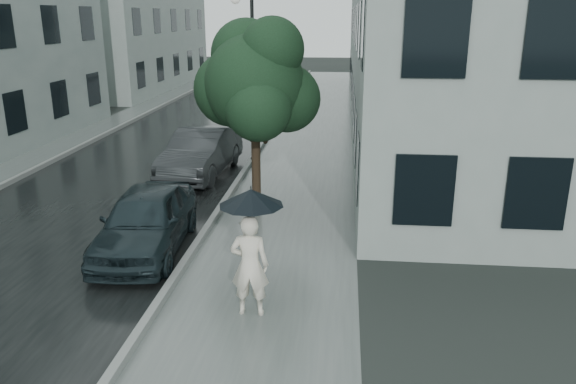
# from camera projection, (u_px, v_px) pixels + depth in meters

# --- Properties ---
(ground) EXTENTS (120.00, 120.00, 0.00)m
(ground) POSITION_uv_depth(u_px,v_px,m) (253.00, 288.00, 10.77)
(ground) COLOR black
(ground) RESTS_ON ground
(sidewalk) EXTENTS (3.50, 60.00, 0.01)m
(sidewalk) POSITION_uv_depth(u_px,v_px,m) (308.00, 147.00, 22.12)
(sidewalk) COLOR slate
(sidewalk) RESTS_ON ground
(kerb_near) EXTENTS (0.15, 60.00, 0.15)m
(kerb_near) POSITION_uv_depth(u_px,v_px,m) (262.00, 144.00, 22.27)
(kerb_near) COLOR slate
(kerb_near) RESTS_ON ground
(asphalt_road) EXTENTS (6.85, 60.00, 0.00)m
(asphalt_road) POSITION_uv_depth(u_px,v_px,m) (176.00, 144.00, 22.63)
(asphalt_road) COLOR black
(asphalt_road) RESTS_ON ground
(kerb_far) EXTENTS (0.15, 60.00, 0.15)m
(kerb_far) POSITION_uv_depth(u_px,v_px,m) (93.00, 140.00, 22.94)
(kerb_far) COLOR slate
(kerb_far) RESTS_ON ground
(sidewalk_far) EXTENTS (1.70, 60.00, 0.01)m
(sidewalk_far) POSITION_uv_depth(u_px,v_px,m) (71.00, 142.00, 23.05)
(sidewalk_far) COLOR #4C5451
(sidewalk_far) RESTS_ON ground
(building_near) EXTENTS (7.02, 36.00, 9.00)m
(building_near) POSITION_uv_depth(u_px,v_px,m) (426.00, 25.00, 27.37)
(building_near) COLOR gray
(building_near) RESTS_ON ground
(building_far_b) EXTENTS (7.02, 18.00, 8.00)m
(building_far_b) POSITION_uv_depth(u_px,v_px,m) (126.00, 29.00, 39.31)
(building_far_b) COLOR gray
(building_far_b) RESTS_ON ground
(pedestrian) EXTENTS (0.67, 0.45, 1.82)m
(pedestrian) POSITION_uv_depth(u_px,v_px,m) (250.00, 265.00, 9.58)
(pedestrian) COLOR silver
(pedestrian) RESTS_ON sidewalk
(umbrella) EXTENTS (1.43, 1.43, 1.38)m
(umbrella) POSITION_uv_depth(u_px,v_px,m) (251.00, 197.00, 9.24)
(umbrella) COLOR black
(umbrella) RESTS_ON ground
(street_tree) EXTENTS (3.32, 3.01, 4.99)m
(street_tree) POSITION_uv_depth(u_px,v_px,m) (255.00, 82.00, 14.21)
(street_tree) COLOR #332619
(street_tree) RESTS_ON ground
(lamp_post) EXTENTS (0.85, 0.35, 5.64)m
(lamp_post) POSITION_uv_depth(u_px,v_px,m) (249.00, 70.00, 18.84)
(lamp_post) COLOR black
(lamp_post) RESTS_ON ground
(car_near) EXTENTS (1.93, 4.23, 1.41)m
(car_near) POSITION_uv_depth(u_px,v_px,m) (146.00, 220.00, 12.26)
(car_near) COLOR black
(car_near) RESTS_ON ground
(car_far) EXTENTS (1.93, 4.66, 1.50)m
(car_far) POSITION_uv_depth(u_px,v_px,m) (201.00, 152.00, 18.10)
(car_far) COLOR #26292B
(car_far) RESTS_ON ground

